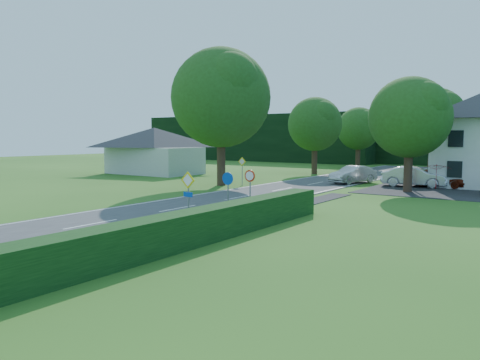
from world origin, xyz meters
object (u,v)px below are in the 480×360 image
Objects in this scene: parked_car_red at (440,178)px; parasol at (436,176)px; streetlight at (411,133)px; parked_car_silver_a at (414,177)px; moving_car at (353,175)px; motorcycle at (342,176)px.

parasol reaches higher than parked_car_red.
streetlight is 4.10m from parked_car_silver_a.
streetlight is 1.70× the size of moving_car.
parked_car_silver_a is (6.52, -0.58, 0.28)m from motorcycle.
parasol is at bearing -18.80° from motorcycle.
streetlight reaches higher than moving_car.
moving_car is 5.20m from parked_car_silver_a.
moving_car is 1.50m from motorcycle.
streetlight reaches higher than parked_car_silver_a.
motorcycle is 0.42× the size of parked_car_silver_a.
parasol is at bearing 14.80° from moving_car.
parked_car_red is (8.36, 0.43, 0.21)m from motorcycle.
streetlight is at bearing -30.49° from motorcycle.
parked_car_red is (1.67, 3.00, -3.65)m from streetlight.
moving_car is at bearing -36.81° from motorcycle.
motorcycle is at bearing 101.63° from parked_car_red.
parked_car_red is 2.10m from parked_car_silver_a.
moving_car is at bearing 174.35° from parasol.
parasol reaches higher than moving_car.
parasol is (8.43, -1.39, 0.44)m from motorcycle.
moving_car is 2.20× the size of motorcycle.
parked_car_red is (7.04, 1.11, -0.00)m from moving_car.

